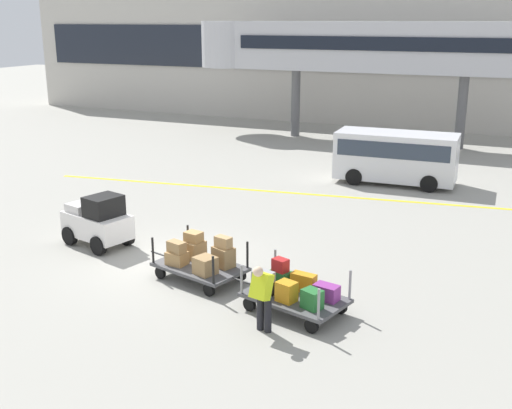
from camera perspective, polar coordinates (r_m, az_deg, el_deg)
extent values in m
plane|color=#9E9B91|center=(17.60, -7.91, -5.33)|extent=(120.00, 120.00, 0.00)
cube|color=yellow|center=(24.59, 1.69, 1.18)|extent=(18.60, 2.87, 0.01)
cube|color=#BCB7AD|center=(40.80, 11.96, 13.08)|extent=(52.89, 2.40, 8.60)
cube|color=#1E232D|center=(39.56, 11.59, 13.62)|extent=(50.25, 0.12, 2.80)
cube|color=#B7B7BC|center=(34.76, 10.98, 13.89)|extent=(16.58, 2.20, 2.60)
cylinder|color=#B7B7BC|center=(37.84, -2.63, 14.36)|extent=(3.00, 3.00, 2.60)
cube|color=black|center=(33.65, 10.53, 14.18)|extent=(14.92, 0.08, 0.70)
cylinder|color=#59595B|center=(36.37, 3.62, 9.20)|extent=(0.50, 0.50, 3.79)
cylinder|color=#59595B|center=(34.27, 18.18, 7.97)|extent=(0.50, 0.50, 3.79)
cube|color=white|center=(19.22, -14.23, -1.80)|extent=(2.31, 1.59, 0.70)
cube|color=black|center=(18.75, -13.69, -0.14)|extent=(1.02, 1.16, 0.60)
cube|color=silver|center=(19.54, -15.36, -0.14)|extent=(0.91, 1.08, 0.24)
cylinder|color=black|center=(20.15, -14.17, -1.99)|extent=(0.59, 0.31, 0.56)
cylinder|color=black|center=(19.58, -16.59, -2.73)|extent=(0.59, 0.31, 0.56)
cylinder|color=black|center=(19.13, -11.67, -2.83)|extent=(0.59, 0.31, 0.56)
cylinder|color=black|center=(18.52, -14.15, -3.64)|extent=(0.59, 0.31, 0.56)
cube|color=#4C4C4F|center=(16.33, -5.11, -5.65)|extent=(2.58, 1.93, 0.08)
cylinder|color=black|center=(17.31, -6.21, -2.99)|extent=(0.06, 0.06, 0.70)
cylinder|color=black|center=(16.49, -9.36, -4.13)|extent=(0.06, 0.06, 0.70)
cylinder|color=black|center=(15.97, -0.79, -4.59)|extent=(0.06, 0.06, 0.70)
cylinder|color=black|center=(15.07, -3.92, -5.96)|extent=(0.06, 0.06, 0.70)
cylinder|color=black|center=(17.36, -5.80, -5.01)|extent=(0.33, 0.18, 0.32)
cylinder|color=black|center=(16.60, -8.68, -6.15)|extent=(0.33, 0.18, 0.32)
cylinder|color=black|center=(16.28, -1.42, -6.42)|extent=(0.33, 0.18, 0.32)
cylinder|color=black|center=(15.46, -4.29, -7.75)|extent=(0.33, 0.18, 0.32)
cylinder|color=#333333|center=(17.34, -8.71, -4.50)|extent=(0.69, 0.22, 0.05)
cube|color=#9E7A4C|center=(16.79, -5.67, -4.07)|extent=(0.62, 0.61, 0.44)
cube|color=#A87F4C|center=(16.38, -7.20, -4.86)|extent=(0.55, 0.47, 0.34)
cube|color=#9E7A4C|center=(16.11, -2.97, -4.78)|extent=(0.64, 0.56, 0.52)
cube|color=#9E7A4C|center=(15.70, -4.63, -5.54)|extent=(0.62, 0.61, 0.44)
cube|color=#A87F4C|center=(16.67, -5.70, -2.93)|extent=(0.48, 0.42, 0.26)
cube|color=#9E7A4C|center=(16.27, -7.24, -3.84)|extent=(0.54, 0.40, 0.29)
cube|color=tan|center=(15.97, -3.00, -3.43)|extent=(0.48, 0.35, 0.29)
cube|color=#4C4C4F|center=(14.57, 3.56, -8.45)|extent=(2.58, 1.93, 0.08)
cylinder|color=gray|center=(15.46, 1.75, -5.33)|extent=(0.06, 0.06, 0.70)
cylinder|color=gray|center=(14.53, -1.33, -6.80)|extent=(0.06, 0.06, 0.70)
cylinder|color=gray|center=(14.40, 8.55, -7.23)|extent=(0.06, 0.06, 0.70)
cylinder|color=gray|center=(13.39, 5.72, -9.01)|extent=(0.06, 0.06, 0.70)
cylinder|color=black|center=(15.55, 2.21, -7.57)|extent=(0.33, 0.18, 0.32)
cylinder|color=black|center=(14.70, -0.59, -9.05)|extent=(0.33, 0.18, 0.32)
cylinder|color=black|center=(14.69, 7.69, -9.22)|extent=(0.33, 0.18, 0.32)
cylinder|color=black|center=(13.78, 5.07, -10.95)|extent=(0.33, 0.18, 0.32)
cylinder|color=#333333|center=(15.41, -1.03, -7.06)|extent=(0.69, 0.22, 0.05)
cube|color=#236B2D|center=(15.02, 2.22, -6.72)|extent=(0.57, 0.41, 0.36)
cube|color=black|center=(14.58, 0.67, -7.56)|extent=(0.56, 0.36, 0.31)
cube|color=orange|center=(14.74, 4.35, -7.08)|extent=(0.62, 0.34, 0.43)
cube|color=orange|center=(14.21, 2.80, -7.91)|extent=(0.50, 0.45, 0.46)
cube|color=#8C338C|center=(14.37, 6.42, -7.94)|extent=(0.61, 0.44, 0.36)
cube|color=#236B2D|center=(13.92, 5.12, -8.57)|extent=(0.52, 0.47, 0.43)
cube|color=red|center=(14.89, 2.24, -5.53)|extent=(0.43, 0.37, 0.31)
cube|color=#99999E|center=(14.47, 0.67, -6.57)|extent=(0.53, 0.42, 0.24)
cylinder|color=black|center=(13.77, 0.40, -9.75)|extent=(0.16, 0.16, 0.82)
cylinder|color=black|center=(13.66, 1.09, -9.97)|extent=(0.16, 0.16, 0.82)
cube|color=#D1E51E|center=(13.35, 0.50, -7.41)|extent=(0.48, 0.50, 0.61)
sphere|color=beige|center=(13.12, 0.20, -6.12)|extent=(0.22, 0.22, 0.22)
cube|color=silver|center=(26.22, 12.61, 4.33)|extent=(4.87, 2.08, 1.90)
cube|color=#2D3847|center=(26.14, 12.66, 5.19)|extent=(4.49, 2.11, 0.64)
cylinder|color=black|center=(25.84, 8.91, 2.51)|extent=(0.69, 0.27, 0.68)
cylinder|color=black|center=(25.37, 15.46, 1.85)|extent=(0.69, 0.27, 0.68)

